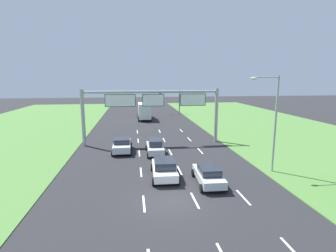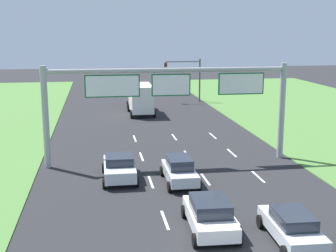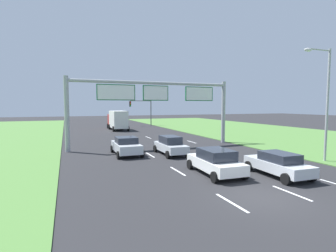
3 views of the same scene
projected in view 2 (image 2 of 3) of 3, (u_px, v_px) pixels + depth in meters
The scene contains 10 objects.
lane_dashes_inner_left at pixel (175, 247), 20.49m from camera, with size 0.14×44.40×0.01m.
lane_dashes_inner_right at pixel (251, 242), 21.01m from camera, with size 0.14×44.40×0.01m.
lane_dashes_slip at pixel (324, 236), 21.54m from camera, with size 0.14×44.40×0.01m.
car_near_red at pixel (210, 214), 22.03m from camera, with size 2.33×4.54×1.59m.
car_lead_silver at pixel (292, 226), 20.83m from camera, with size 2.16×4.43×1.46m.
car_mid_lane at pixel (179, 170), 28.93m from camera, with size 1.96×4.27×1.62m.
car_far_ahead at pixel (119, 167), 29.60m from camera, with size 2.21×4.38×1.57m.
box_truck at pixel (140, 98), 52.76m from camera, with size 2.71×7.75×3.34m.
sign_gantry at pixel (170, 94), 32.56m from camera, with size 17.24×0.44×7.00m.
traffic_light_mast at pixel (185, 72), 60.57m from camera, with size 4.76×0.49×5.60m.
Camera 2 is at (-4.94, -15.71, 9.37)m, focal length 50.00 mm.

